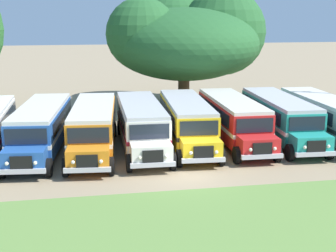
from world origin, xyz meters
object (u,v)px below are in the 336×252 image
parked_bus_slot_6 (280,116)px  broad_shade_tree (187,38)px  parked_bus_slot_2 (94,125)px  parked_bus_slot_3 (141,123)px  parked_bus_slot_7 (325,116)px  parked_bus_slot_5 (233,118)px  parked_bus_slot_1 (41,126)px  parked_bus_slot_4 (187,120)px

parked_bus_slot_6 → broad_shade_tree: 13.90m
parked_bus_slot_2 → parked_bus_slot_3: 3.02m
parked_bus_slot_7 → broad_shade_tree: bearing=-151.6°
parked_bus_slot_2 → parked_bus_slot_3: (3.01, 0.24, 0.00)m
broad_shade_tree → parked_bus_slot_6: bearing=-73.5°
parked_bus_slot_6 → broad_shade_tree: size_ratio=0.72×
parked_bus_slot_5 → parked_bus_slot_7: bearing=86.1°
parked_bus_slot_2 → parked_bus_slot_6: 12.51m
parked_bus_slot_1 → parked_bus_slot_6: same height
parked_bus_slot_1 → parked_bus_slot_7: bearing=94.9°
broad_shade_tree → parked_bus_slot_5: bearing=-88.0°
parked_bus_slot_1 → parked_bus_slot_7: 18.70m
parked_bus_slot_3 → parked_bus_slot_7: size_ratio=1.00×
parked_bus_slot_6 → parked_bus_slot_3: bearing=-85.7°
parked_bus_slot_6 → parked_bus_slot_1: bearing=-86.7°
parked_bus_slot_5 → broad_shade_tree: 13.30m
parked_bus_slot_4 → parked_bus_slot_1: bearing=-85.3°
parked_bus_slot_1 → broad_shade_tree: broad_shade_tree is taller
parked_bus_slot_4 → broad_shade_tree: bearing=171.1°
parked_bus_slot_2 → parked_bus_slot_5: (9.22, 0.62, 0.00)m
parked_bus_slot_1 → parked_bus_slot_2: same height
parked_bus_slot_5 → broad_shade_tree: broad_shade_tree is taller
parked_bus_slot_5 → parked_bus_slot_7: (6.29, -0.58, 0.00)m
parked_bus_slot_2 → broad_shade_tree: 16.42m
parked_bus_slot_2 → parked_bus_slot_7: size_ratio=1.01×
parked_bus_slot_1 → parked_bus_slot_2: bearing=89.5°
parked_bus_slot_1 → parked_bus_slot_4: 9.23m
parked_bus_slot_7 → broad_shade_tree: size_ratio=0.72×
parked_bus_slot_2 → parked_bus_slot_7: same height
parked_bus_slot_4 → parked_bus_slot_6: size_ratio=1.00×
parked_bus_slot_1 → parked_bus_slot_6: (15.69, 0.16, 0.00)m
parked_bus_slot_3 → parked_bus_slot_6: (9.50, 0.27, 0.00)m
parked_bus_slot_5 → parked_bus_slot_7: same height
parked_bus_slot_6 → broad_shade_tree: bearing=-160.8°
parked_bus_slot_2 → parked_bus_slot_6: bearing=97.5°
parked_bus_slot_7 → broad_shade_tree: (-6.73, 13.05, 4.59)m
parked_bus_slot_2 → parked_bus_slot_6: same height
parked_bus_slot_6 → parked_bus_slot_2: bearing=-85.0°
parked_bus_slot_2 → parked_bus_slot_6: (12.50, 0.51, 0.00)m
parked_bus_slot_5 → parked_bus_slot_3: bearing=-85.1°
parked_bus_slot_7 → parked_bus_slot_3: bearing=-89.8°
parked_bus_slot_4 → parked_bus_slot_7: (9.47, -0.51, 0.00)m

